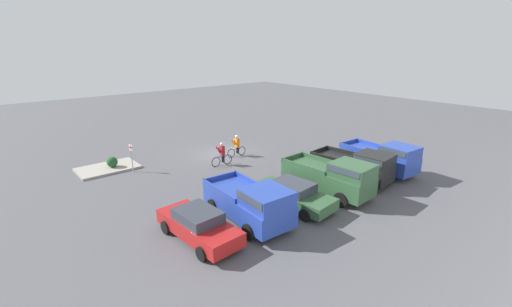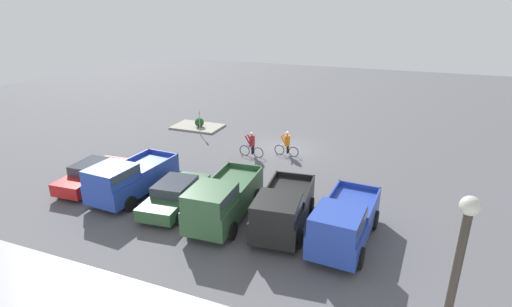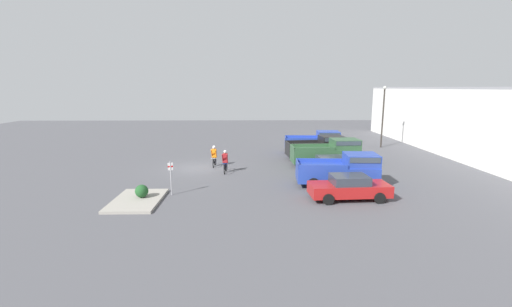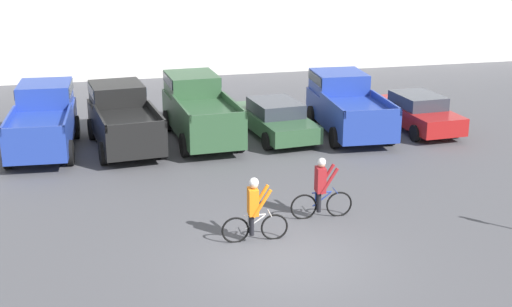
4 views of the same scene
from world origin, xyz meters
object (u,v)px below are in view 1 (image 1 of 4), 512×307
cyclist_0 (222,154)px  pickup_truck_1 (356,165)px  pickup_truck_3 (252,202)px  pickup_truck_0 (384,157)px  sedan_0 (292,194)px  fire_lane_sign (131,154)px  pickup_truck_2 (333,176)px  shrub (112,162)px  cyclist_1 (237,146)px  sedan_1 (198,225)px

cyclist_0 → pickup_truck_1: bearing=120.7°
pickup_truck_3 → cyclist_0: bearing=-115.0°
pickup_truck_0 → sedan_0: 8.39m
pickup_truck_0 → fire_lane_sign: bearing=-40.6°
pickup_truck_1 → fire_lane_sign: size_ratio=2.51×
fire_lane_sign → pickup_truck_2: bearing=123.7°
shrub → pickup_truck_2: bearing=123.4°
cyclist_1 → pickup_truck_2: bearing=89.1°
cyclist_1 → cyclist_0: bearing=26.2°
pickup_truck_2 → cyclist_1: size_ratio=3.21×
pickup_truck_3 → pickup_truck_1: bearing=179.0°
pickup_truck_2 → fire_lane_sign: (7.45, -11.16, 0.11)m
cyclist_0 → cyclist_1: 2.36m
cyclist_0 → shrub: size_ratio=2.34×
cyclist_1 → fire_lane_sign: bearing=-13.2°
sedan_0 → shrub: size_ratio=6.57×
sedan_1 → cyclist_0: 9.90m
cyclist_0 → shrub: cyclist_0 is taller
pickup_truck_1 → pickup_truck_3: size_ratio=0.99×
pickup_truck_1 → sedan_0: pickup_truck_1 is taller
pickup_truck_1 → pickup_truck_2: size_ratio=0.95×
pickup_truck_2 → pickup_truck_1: bearing=-173.9°
fire_lane_sign → shrub: size_ratio=2.79×
pickup_truck_2 → pickup_truck_3: pickup_truck_2 is taller
pickup_truck_0 → pickup_truck_3: size_ratio=1.01×
pickup_truck_2 → sedan_1: size_ratio=1.20×
pickup_truck_0 → pickup_truck_3: (11.20, -0.41, -0.03)m
sedan_1 → sedan_0: bearing=176.1°
pickup_truck_2 → pickup_truck_3: size_ratio=1.05×
pickup_truck_1 → shrub: (11.14, -12.34, -0.55)m
sedan_1 → cyclist_1: size_ratio=2.68×
sedan_0 → cyclist_1: (-2.97, -8.92, 0.15)m
fire_lane_sign → shrub: (0.88, -1.48, -0.74)m
cyclist_0 → cyclist_1: cyclist_0 is taller
pickup_truck_0 → pickup_truck_1: (2.74, -0.27, -0.05)m
shrub → pickup_truck_1: bearing=132.1°
sedan_1 → fire_lane_sign: size_ratio=2.22×
sedan_0 → sedan_1: sedan_1 is taller
pickup_truck_2 → fire_lane_sign: size_ratio=2.66×
fire_lane_sign → shrub: bearing=-59.3°
sedan_1 → fire_lane_sign: 10.39m
cyclist_1 → shrub: size_ratio=2.31×
cyclist_0 → cyclist_1: (-2.11, -1.04, 0.01)m
sedan_0 → pickup_truck_3: (2.82, 0.00, 0.40)m
pickup_truck_0 → cyclist_0: (7.51, -8.30, -0.29)m
pickup_truck_1 → sedan_1: 11.26m
sedan_0 → cyclist_0: cyclist_0 is taller
cyclist_1 → sedan_0: bearing=71.6°
pickup_truck_0 → cyclist_1: 10.79m
pickup_truck_3 → cyclist_1: bearing=-123.0°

